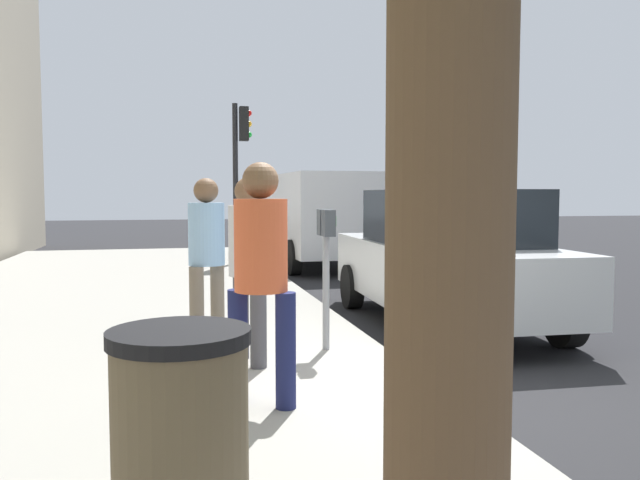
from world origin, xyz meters
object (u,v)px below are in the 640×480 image
parked_sedan_near (445,257)px  trash_bin (181,449)px  pedestrian_bystander (261,263)px  parking_officer (207,247)px  traffic_signal (240,156)px  pedestrian_at_meter (249,255)px  parked_van_far (318,213)px  parking_meter (326,249)px

parked_sedan_near → trash_bin: size_ratio=4.42×
pedestrian_bystander → parking_officer: (2.14, 0.27, -0.05)m
traffic_signal → parking_officer: bearing=171.3°
pedestrian_at_meter → trash_bin: size_ratio=1.70×
parked_sedan_near → trash_bin: parked_sedan_near is taller
trash_bin → pedestrian_bystander: bearing=-17.2°
pedestrian_at_meter → parked_van_far: size_ratio=0.33×
parked_sedan_near → traffic_signal: traffic_signal is taller
parking_officer → traffic_signal: size_ratio=0.48×
parked_van_far → trash_bin: size_ratio=5.18×
traffic_signal → pedestrian_at_meter: bearing=174.4°
traffic_signal → parked_sedan_near: bearing=-164.6°
parked_van_far → traffic_signal: traffic_signal is taller
parking_meter → parking_officer: (0.59, 1.14, -0.00)m
traffic_signal → trash_bin: traffic_signal is taller
trash_bin → parking_officer: bearing=-4.7°
traffic_signal → trash_bin: bearing=172.7°
parking_meter → trash_bin: (-3.54, 1.49, -0.51)m
parking_officer → traffic_signal: bearing=119.3°
pedestrian_bystander → parked_van_far: parked_van_far is taller
parking_meter → parking_officer: parking_officer is taller
parking_meter → traffic_signal: traffic_signal is taller
pedestrian_at_meter → parking_officer: 0.99m
pedestrian_at_meter → parking_officer: parking_officer is taller
parking_officer → trash_bin: parking_officer is taller
parking_officer → parked_van_far: 8.79m
pedestrian_at_meter → parking_officer: (0.93, 0.33, 0.01)m
traffic_signal → trash_bin: size_ratio=3.56×
parking_officer → parked_sedan_near: 3.24m
pedestrian_bystander → parked_van_far: size_ratio=0.34×
pedestrian_at_meter → parked_van_far: (9.15, -2.77, 0.10)m
pedestrian_at_meter → parked_sedan_near: size_ratio=0.38×
pedestrian_at_meter → traffic_signal: (8.74, -0.86, 1.42)m
pedestrian_bystander → parked_van_far: (10.36, -2.83, 0.04)m
parking_officer → parking_meter: bearing=10.9°
parked_sedan_near → traffic_signal: (6.90, 1.91, 1.68)m
parked_sedan_near → trash_bin: bearing=145.6°
pedestrian_at_meter → parked_van_far: bearing=54.8°
trash_bin → parking_meter: bearing=-22.8°
parking_meter → traffic_signal: bearing=-0.3°
traffic_signal → pedestrian_bystander: bearing=174.7°
parking_officer → traffic_signal: 8.02m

